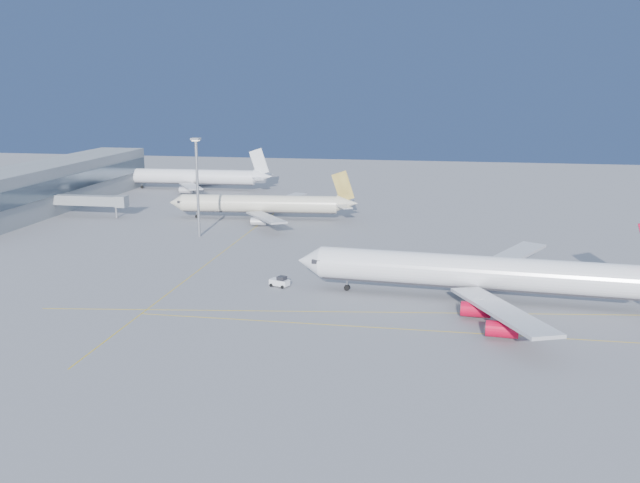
# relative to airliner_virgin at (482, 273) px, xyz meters

# --- Properties ---
(ground) EXTENTS (500.00, 500.00, 0.00)m
(ground) POSITION_rel_airliner_virgin_xyz_m (-21.17, -5.04, -5.44)
(ground) COLOR slate
(ground) RESTS_ON ground
(terminal) EXTENTS (18.40, 110.00, 15.00)m
(terminal) POSITION_rel_airliner_virgin_xyz_m (-136.11, 79.96, 2.07)
(terminal) COLOR gray
(terminal) RESTS_ON ground
(jet_bridge) EXTENTS (23.60, 3.60, 6.90)m
(jet_bridge) POSITION_rel_airliner_virgin_xyz_m (-114.28, 66.96, -0.27)
(jet_bridge) COLOR gray
(jet_bridge) RESTS_ON ground
(taxiway_lines) EXTENTS (118.86, 140.00, 0.02)m
(taxiway_lines) POSITION_rel_airliner_virgin_xyz_m (-35.89, 1.31, -5.43)
(taxiway_lines) COLOR gold
(taxiway_lines) RESTS_ON ground
(airliner_virgin) EXTENTS (73.18, 65.53, 18.05)m
(airliner_virgin) POSITION_rel_airliner_virgin_xyz_m (0.00, 0.00, 0.00)
(airliner_virgin) COLOR white
(airliner_virgin) RESTS_ON ground
(airliner_etihad) EXTENTS (58.34, 53.68, 15.22)m
(airliner_etihad) POSITION_rel_airliner_virgin_xyz_m (-62.03, 73.14, -0.81)
(airliner_etihad) COLOR beige
(airliner_etihad) RESTS_ON ground
(airliner_third) EXTENTS (61.38, 56.66, 16.48)m
(airliner_third) POSITION_rel_airliner_virgin_xyz_m (-103.13, 127.09, -0.45)
(airliner_third) COLOR white
(airliner_third) RESTS_ON ground
(pushback_tug) EXTENTS (4.40, 3.48, 2.23)m
(pushback_tug) POSITION_rel_airliner_virgin_xyz_m (-40.31, 2.41, -4.41)
(pushback_tug) COLOR white
(pushback_tug) RESTS_ON ground
(light_mast) EXTENTS (2.30, 2.30, 26.65)m
(light_mast) POSITION_rel_airliner_virgin_xyz_m (-72.92, 45.71, 10.29)
(light_mast) COLOR gray
(light_mast) RESTS_ON ground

